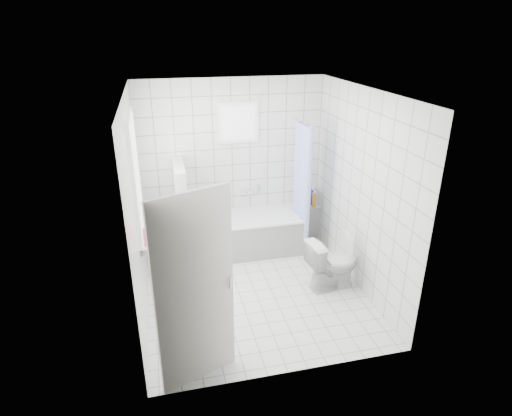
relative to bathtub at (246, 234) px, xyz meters
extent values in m
plane|color=white|center=(-0.12, -1.12, -0.29)|extent=(3.00, 3.00, 0.00)
plane|color=white|center=(-0.12, -1.12, 2.31)|extent=(3.00, 3.00, 0.00)
cube|color=white|center=(-0.12, 0.38, 1.01)|extent=(2.80, 0.02, 2.60)
cube|color=white|center=(-0.12, -2.62, 1.01)|extent=(2.80, 0.02, 2.60)
cube|color=white|center=(-1.52, -1.12, 1.01)|extent=(0.02, 3.00, 2.60)
cube|color=white|center=(1.28, -1.12, 1.01)|extent=(0.02, 3.00, 2.60)
cube|color=white|center=(-1.47, -0.82, 1.31)|extent=(0.01, 0.90, 1.40)
cube|color=white|center=(-0.02, 0.33, 1.66)|extent=(0.50, 0.01, 0.50)
cube|color=white|center=(-1.43, -0.82, 0.57)|extent=(0.18, 1.02, 0.08)
cube|color=silver|center=(-1.00, -2.46, 0.71)|extent=(0.76, 0.33, 2.00)
cube|color=white|center=(0.00, 0.00, -0.02)|extent=(1.76, 0.75, 0.55)
cube|color=white|center=(0.00, 0.00, 0.27)|extent=(1.78, 0.77, 0.03)
cube|color=white|center=(-0.95, -0.05, 0.46)|extent=(0.15, 0.85, 1.50)
cube|color=white|center=(1.11, 0.25, -0.02)|extent=(0.40, 0.24, 0.55)
imported|color=white|center=(0.91, -1.26, 0.07)|extent=(0.75, 0.49, 0.72)
cylinder|color=silver|center=(0.83, -0.02, 1.71)|extent=(0.02, 0.80, 0.02)
cube|color=silver|center=(0.10, 0.33, 0.56)|extent=(0.18, 0.06, 0.06)
imported|color=#34B6EA|center=(-1.42, -1.04, 0.71)|extent=(0.12, 0.12, 0.19)
imported|color=#CF5080|center=(-1.42, -1.20, 0.75)|extent=(0.11, 0.12, 0.29)
imported|color=white|center=(-1.42, -0.66, 0.77)|extent=(0.14, 0.14, 0.32)
cylinder|color=#199719|center=(1.07, 0.19, 0.36)|extent=(0.06, 0.06, 0.20)
cylinder|color=orange|center=(1.17, 0.18, 0.38)|extent=(0.06, 0.06, 0.25)
cylinder|color=#1916B3|center=(1.19, 0.28, 0.39)|extent=(0.06, 0.06, 0.26)
camera|label=1|loc=(-1.22, -5.81, 2.98)|focal=30.00mm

